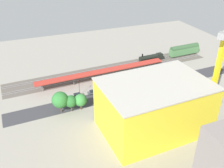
# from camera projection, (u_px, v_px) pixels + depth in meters

# --- Properties ---
(ground_plane) EXTENTS (172.92, 172.92, 0.00)m
(ground_plane) POSITION_uv_depth(u_px,v_px,m) (129.00, 88.00, 114.85)
(ground_plane) COLOR gray
(ground_plane) RESTS_ON ground
(rail_bed) EXTENTS (108.59, 18.70, 0.01)m
(rail_bed) POSITION_uv_depth(u_px,v_px,m) (113.00, 70.00, 131.02)
(rail_bed) COLOR #5B544C
(rail_bed) RESTS_ON ground
(street_asphalt) EXTENTS (108.37, 13.72, 0.01)m
(street_asphalt) POSITION_uv_depth(u_px,v_px,m) (131.00, 90.00, 112.91)
(street_asphalt) COLOR #38383D
(street_asphalt) RESTS_ON ground
(track_rails) EXTENTS (107.98, 12.27, 0.12)m
(track_rails) POSITION_uv_depth(u_px,v_px,m) (113.00, 69.00, 130.93)
(track_rails) COLOR #9E9EA8
(track_rails) RESTS_ON ground
(platform_canopy_near) EXTENTS (64.37, 7.01, 4.54)m
(platform_canopy_near) POSITION_uv_depth(u_px,v_px,m) (103.00, 71.00, 120.11)
(platform_canopy_near) COLOR #B73328
(platform_canopy_near) RESTS_ON ground
(locomotive) EXTENTS (15.68, 3.24, 4.93)m
(locomotive) POSITION_uv_depth(u_px,v_px,m) (152.00, 58.00, 140.54)
(locomotive) COLOR black
(locomotive) RESTS_ON ground
(passenger_coach) EXTENTS (19.12, 3.94, 6.26)m
(passenger_coach) POSITION_uv_depth(u_px,v_px,m) (184.00, 50.00, 146.52)
(passenger_coach) COLOR black
(passenger_coach) RESTS_ON ground
(parked_car_0) EXTENTS (4.85, 2.01, 1.63)m
(parked_car_0) POSITION_uv_depth(u_px,v_px,m) (177.00, 76.00, 123.90)
(parked_car_0) COLOR black
(parked_car_0) RESTS_ON ground
(parked_car_1) EXTENTS (4.39, 2.03, 1.80)m
(parked_car_1) POSITION_uv_depth(u_px,v_px,m) (166.00, 78.00, 121.32)
(parked_car_1) COLOR black
(parked_car_1) RESTS_ON ground
(parked_car_2) EXTENTS (4.57, 2.22, 1.62)m
(parked_car_2) POSITION_uv_depth(u_px,v_px,m) (150.00, 81.00, 118.90)
(parked_car_2) COLOR black
(parked_car_2) RESTS_ON ground
(parked_car_3) EXTENTS (4.75, 2.00, 1.79)m
(parked_car_3) POSITION_uv_depth(u_px,v_px,m) (138.00, 83.00, 117.35)
(parked_car_3) COLOR black
(parked_car_3) RESTS_ON ground
(parked_car_4) EXTENTS (4.60, 1.98, 1.54)m
(parked_car_4) POSITION_uv_depth(u_px,v_px,m) (123.00, 86.00, 114.69)
(parked_car_4) COLOR black
(parked_car_4) RESTS_ON ground
(parked_car_5) EXTENTS (4.16, 1.89, 1.62)m
(parked_car_5) POSITION_uv_depth(u_px,v_px,m) (110.00, 90.00, 112.08)
(parked_car_5) COLOR black
(parked_car_5) RESTS_ON ground
(parked_car_6) EXTENTS (4.56, 1.88, 1.63)m
(parked_car_6) POSITION_uv_depth(u_px,v_px,m) (93.00, 92.00, 110.26)
(parked_car_6) COLOR black
(parked_car_6) RESTS_ON ground
(parked_car_7) EXTENTS (4.79, 1.80, 1.72)m
(parked_car_7) POSITION_uv_depth(u_px,v_px,m) (77.00, 95.00, 107.83)
(parked_car_7) COLOR black
(parked_car_7) RESTS_ON ground
(construction_building) EXTENTS (35.71, 25.21, 17.86)m
(construction_building) POSITION_uv_depth(u_px,v_px,m) (154.00, 107.00, 85.90)
(construction_building) COLOR yellow
(construction_building) RESTS_ON ground
(construction_roof_slab) EXTENTS (36.34, 25.83, 0.40)m
(construction_roof_slab) POSITION_uv_depth(u_px,v_px,m) (156.00, 84.00, 81.40)
(construction_roof_slab) COLOR #B7B2A8
(construction_roof_slab) RESTS_ON construction_building
(tower_crane) EXTENTS (23.83, 15.89, 34.62)m
(tower_crane) POSITION_uv_depth(u_px,v_px,m) (219.00, 67.00, 86.23)
(tower_crane) COLOR gray
(tower_crane) RESTS_ON ground
(box_truck_0) EXTENTS (9.23, 3.14, 3.16)m
(box_truck_0) POSITION_uv_depth(u_px,v_px,m) (148.00, 94.00, 107.19)
(box_truck_0) COLOR black
(box_truck_0) RESTS_ON ground
(box_truck_1) EXTENTS (8.77, 2.91, 3.19)m
(box_truck_1) POSITION_uv_depth(u_px,v_px,m) (152.00, 95.00, 106.30)
(box_truck_1) COLOR black
(box_truck_1) RESTS_ON ground
(box_truck_2) EXTENTS (9.36, 2.99, 3.34)m
(box_truck_2) POSITION_uv_depth(u_px,v_px,m) (120.00, 102.00, 101.81)
(box_truck_2) COLOR black
(box_truck_2) RESTS_ON ground
(street_tree_0) EXTENTS (4.74, 4.74, 6.88)m
(street_tree_0) POSITION_uv_depth(u_px,v_px,m) (71.00, 101.00, 97.04)
(street_tree_0) COLOR brown
(street_tree_0) RESTS_ON ground
(street_tree_1) EXTENTS (4.93, 4.93, 6.82)m
(street_tree_1) POSITION_uv_depth(u_px,v_px,m) (81.00, 100.00, 98.11)
(street_tree_1) COLOR brown
(street_tree_1) RESTS_ON ground
(street_tree_2) EXTENTS (4.60, 4.60, 7.52)m
(street_tree_2) POSITION_uv_depth(u_px,v_px,m) (130.00, 88.00, 104.82)
(street_tree_2) COLOR brown
(street_tree_2) RESTS_ON ground
(street_tree_3) EXTENTS (5.20, 5.20, 7.48)m
(street_tree_3) POSITION_uv_depth(u_px,v_px,m) (170.00, 80.00, 111.29)
(street_tree_3) COLOR brown
(street_tree_3) RESTS_ON ground
(street_tree_4) EXTENTS (6.36, 6.36, 8.81)m
(street_tree_4) POSITION_uv_depth(u_px,v_px,m) (60.00, 100.00, 95.94)
(street_tree_4) COLOR brown
(street_tree_4) RESTS_ON ground
(traffic_light) EXTENTS (0.50, 0.36, 7.19)m
(traffic_light) POSITION_uv_depth(u_px,v_px,m) (79.00, 86.00, 107.08)
(traffic_light) COLOR #333333
(traffic_light) RESTS_ON ground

